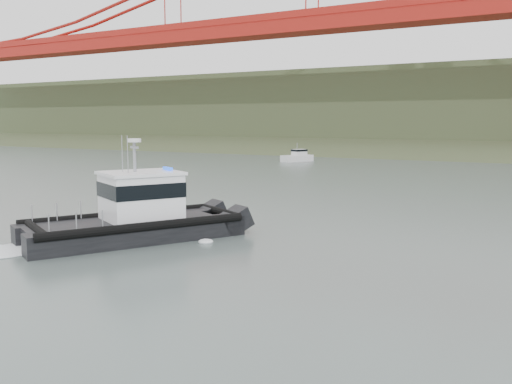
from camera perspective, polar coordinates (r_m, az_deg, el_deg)
ground at (r=21.09m, az=-7.60°, el=-9.26°), size 400.00×400.00×0.00m
patrol_boat at (r=29.23m, az=-11.98°, el=-2.12°), size 8.39×11.40×5.24m
motorboat at (r=84.82m, az=4.19°, el=3.54°), size 3.45×5.43×2.83m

